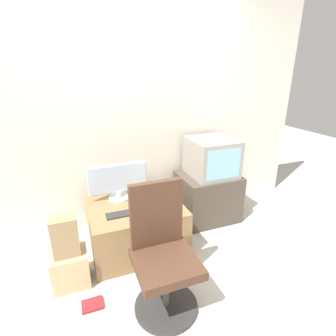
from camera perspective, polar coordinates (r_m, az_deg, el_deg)
name	(u,v)px	position (r m, az deg, el deg)	size (l,w,h in m)	color
ground_plane	(175,292)	(2.41, 1.63, -25.40)	(12.00, 12.00, 0.00)	beige
wall_back	(130,111)	(2.96, -8.21, 12.11)	(4.40, 0.05, 2.60)	silver
desk	(135,224)	(2.77, -7.20, -12.03)	(0.90, 0.82, 0.48)	#937047
side_stand	(207,196)	(3.24, 8.53, -6.09)	(0.67, 0.57, 0.57)	#4C4238
main_monitor	(118,181)	(2.70, -10.79, -2.86)	(0.60, 0.22, 0.38)	silver
keyboard	(126,213)	(2.48, -9.19, -9.71)	(0.36, 0.11, 0.01)	#2D2D2D
mouse	(151,208)	(2.52, -3.73, -8.79)	(0.07, 0.04, 0.03)	silver
crt_tv	(212,157)	(3.07, 9.47, 2.35)	(0.50, 0.53, 0.43)	gray
office_chair	(163,258)	(2.05, -1.11, -18.93)	(0.49, 0.49, 0.99)	#333333
cardboard_box_lower	(70,269)	(2.51, -20.48, -19.83)	(0.30, 0.25, 0.31)	#D1B27F
cardboard_box_upper	(65,236)	(2.32, -21.51, -13.61)	(0.21, 0.15, 0.34)	#A3845B
book	(92,305)	(2.38, -16.12, -26.69)	(0.16, 0.13, 0.02)	maroon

